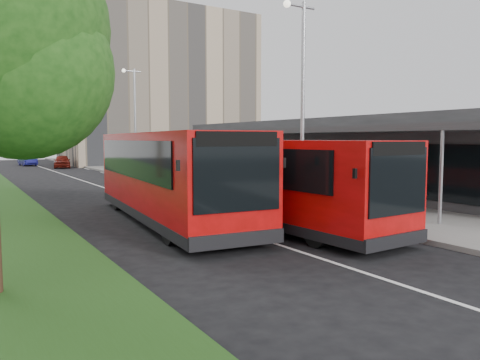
{
  "coord_description": "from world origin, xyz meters",
  "views": [
    {
      "loc": [
        -7.45,
        -12.48,
        2.89
      ],
      "look_at": [
        0.8,
        1.12,
        1.5
      ],
      "focal_mm": 35.0,
      "sensor_mm": 36.0,
      "label": 1
    }
  ],
  "objects_px": {
    "lamp_post_far": "(134,115)",
    "car_far": "(27,160)",
    "litter_bin": "(242,183)",
    "bus_second": "(170,176)",
    "bus_main": "(272,182)",
    "lamp_post_near": "(301,92)",
    "bollard": "(159,171)",
    "car_near": "(62,161)"
  },
  "relations": [
    {
      "from": "bus_second",
      "to": "bollard",
      "type": "relative_size",
      "value": 12.14
    },
    {
      "from": "litter_bin",
      "to": "bus_second",
      "type": "bearing_deg",
      "value": -137.95
    },
    {
      "from": "lamp_post_far",
      "to": "bus_main",
      "type": "xyz_separation_m",
      "value": [
        -2.58,
        -21.73,
        -3.25
      ]
    },
    {
      "from": "lamp_post_far",
      "to": "car_far",
      "type": "height_order",
      "value": "lamp_post_far"
    },
    {
      "from": "bus_main",
      "to": "car_far",
      "type": "relative_size",
      "value": 2.63
    },
    {
      "from": "bus_main",
      "to": "car_near",
      "type": "relative_size",
      "value": 2.63
    },
    {
      "from": "bollard",
      "to": "car_near",
      "type": "bearing_deg",
      "value": 100.09
    },
    {
      "from": "bus_main",
      "to": "bollard",
      "type": "xyz_separation_m",
      "value": [
        3.32,
        18.76,
        -0.86
      ]
    },
    {
      "from": "bus_main",
      "to": "litter_bin",
      "type": "height_order",
      "value": "bus_main"
    },
    {
      "from": "lamp_post_near",
      "to": "bus_second",
      "type": "xyz_separation_m",
      "value": [
        -5.22,
        0.69,
        -3.12
      ]
    },
    {
      "from": "bus_second",
      "to": "car_far",
      "type": "bearing_deg",
      "value": 94.74
    },
    {
      "from": "lamp_post_far",
      "to": "bus_main",
      "type": "height_order",
      "value": "lamp_post_far"
    },
    {
      "from": "litter_bin",
      "to": "lamp_post_far",
      "type": "bearing_deg",
      "value": 96.1
    },
    {
      "from": "bus_main",
      "to": "bollard",
      "type": "bearing_deg",
      "value": 76.92
    },
    {
      "from": "lamp_post_near",
      "to": "lamp_post_far",
      "type": "bearing_deg",
      "value": 90.0
    },
    {
      "from": "bus_second",
      "to": "lamp_post_near",
      "type": "bearing_deg",
      "value": -2.43
    },
    {
      "from": "lamp_post_near",
      "to": "litter_bin",
      "type": "relative_size",
      "value": 9.58
    },
    {
      "from": "lamp_post_near",
      "to": "litter_bin",
      "type": "xyz_separation_m",
      "value": [
        1.42,
        6.69,
        -4.15
      ]
    },
    {
      "from": "litter_bin",
      "to": "lamp_post_near",
      "type": "bearing_deg",
      "value": -102.01
    },
    {
      "from": "bollard",
      "to": "lamp_post_far",
      "type": "bearing_deg",
      "value": 104.01
    },
    {
      "from": "lamp_post_near",
      "to": "litter_bin",
      "type": "height_order",
      "value": "lamp_post_near"
    },
    {
      "from": "lamp_post_far",
      "to": "car_far",
      "type": "bearing_deg",
      "value": 102.96
    },
    {
      "from": "lamp_post_far",
      "to": "litter_bin",
      "type": "xyz_separation_m",
      "value": [
        1.42,
        -13.31,
        -4.15
      ]
    },
    {
      "from": "bus_main",
      "to": "car_near",
      "type": "bearing_deg",
      "value": 86.81
    },
    {
      "from": "lamp_post_near",
      "to": "litter_bin",
      "type": "bearing_deg",
      "value": 77.99
    },
    {
      "from": "lamp_post_far",
      "to": "bollard",
      "type": "relative_size",
      "value": 8.7
    },
    {
      "from": "car_near",
      "to": "car_far",
      "type": "height_order",
      "value": "car_near"
    },
    {
      "from": "car_near",
      "to": "car_far",
      "type": "xyz_separation_m",
      "value": [
        -2.45,
        6.29,
        -0.02
      ]
    },
    {
      "from": "car_far",
      "to": "bus_second",
      "type": "bearing_deg",
      "value": -95.19
    },
    {
      "from": "bollard",
      "to": "bus_main",
      "type": "bearing_deg",
      "value": -100.04
    },
    {
      "from": "lamp_post_near",
      "to": "bus_main",
      "type": "height_order",
      "value": "lamp_post_near"
    },
    {
      "from": "lamp_post_near",
      "to": "car_far",
      "type": "distance_m",
      "value": 41.95
    },
    {
      "from": "car_near",
      "to": "lamp_post_near",
      "type": "bearing_deg",
      "value": -75.23
    },
    {
      "from": "lamp_post_far",
      "to": "bollard",
      "type": "height_order",
      "value": "lamp_post_far"
    },
    {
      "from": "bus_main",
      "to": "bollard",
      "type": "height_order",
      "value": "bus_main"
    },
    {
      "from": "lamp_post_near",
      "to": "lamp_post_far",
      "type": "height_order",
      "value": "same"
    },
    {
      "from": "bus_main",
      "to": "car_far",
      "type": "distance_m",
      "value": 43.26
    },
    {
      "from": "bus_main",
      "to": "car_far",
      "type": "xyz_separation_m",
      "value": [
        -2.36,
        43.19,
        -0.83
      ]
    },
    {
      "from": "lamp_post_near",
      "to": "car_near",
      "type": "relative_size",
      "value": 2.06
    },
    {
      "from": "lamp_post_far",
      "to": "car_far",
      "type": "xyz_separation_m",
      "value": [
        -4.94,
        21.46,
        -4.08
      ]
    },
    {
      "from": "bus_main",
      "to": "car_near",
      "type": "distance_m",
      "value": 36.91
    },
    {
      "from": "bus_second",
      "to": "car_near",
      "type": "xyz_separation_m",
      "value": [
        2.74,
        34.47,
        -0.93
      ]
    }
  ]
}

